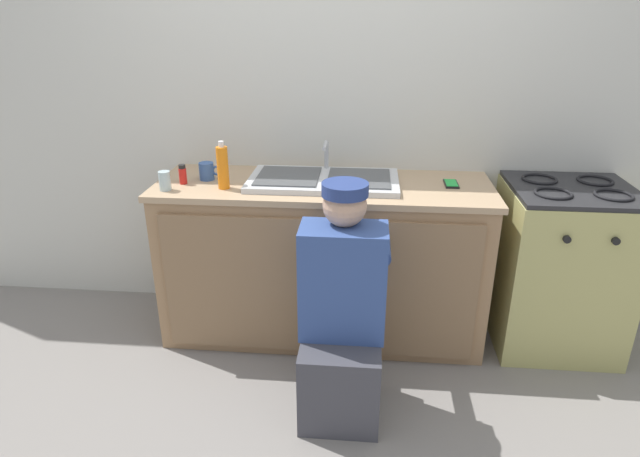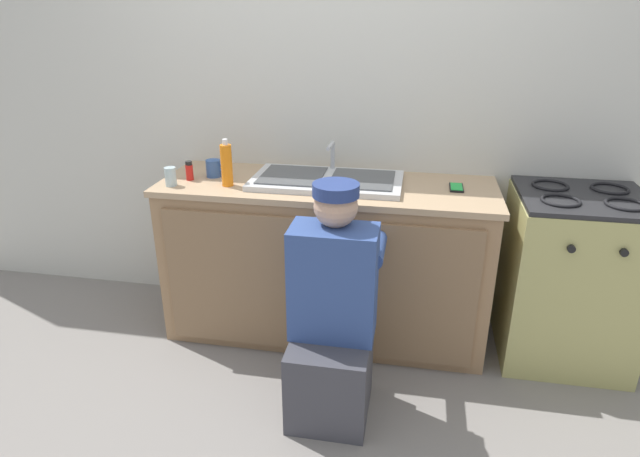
# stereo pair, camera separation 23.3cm
# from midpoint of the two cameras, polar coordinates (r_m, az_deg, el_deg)

# --- Properties ---
(ground_plane) EXTENTS (12.00, 12.00, 0.00)m
(ground_plane) POSITION_cam_midpoint_polar(r_m,az_deg,el_deg) (3.03, 1.91, -13.53)
(ground_plane) COLOR gray
(back_wall) EXTENTS (6.00, 0.10, 2.50)m
(back_wall) POSITION_cam_midpoint_polar(r_m,az_deg,el_deg) (3.13, 4.08, 12.74)
(back_wall) COLOR silver
(back_wall) RESTS_ON ground_plane
(counter_cabinet) EXTENTS (1.77, 0.62, 0.87)m
(counter_cabinet) POSITION_cam_midpoint_polar(r_m,az_deg,el_deg) (3.05, 2.86, -3.68)
(counter_cabinet) COLOR #997551
(counter_cabinet) RESTS_ON ground_plane
(countertop) EXTENTS (1.81, 0.62, 0.03)m
(countertop) POSITION_cam_midpoint_polar(r_m,az_deg,el_deg) (2.88, 3.06, 4.49)
(countertop) COLOR tan
(countertop) RESTS_ON counter_cabinet
(sink_double_basin) EXTENTS (0.80, 0.44, 0.19)m
(sink_double_basin) POSITION_cam_midpoint_polar(r_m,az_deg,el_deg) (2.88, 3.08, 5.18)
(sink_double_basin) COLOR silver
(sink_double_basin) RESTS_ON countertop
(stove_range) EXTENTS (0.64, 0.62, 0.93)m
(stove_range) POSITION_cam_midpoint_polar(r_m,az_deg,el_deg) (3.17, 27.00, -4.71)
(stove_range) COLOR tan
(stove_range) RESTS_ON ground_plane
(plumber_person) EXTENTS (0.42, 0.61, 1.10)m
(plumber_person) POSITION_cam_midpoint_polar(r_m,az_deg,el_deg) (2.45, 4.08, -10.13)
(plumber_person) COLOR #3F3F47
(plumber_person) RESTS_ON ground_plane
(soap_bottle_orange) EXTENTS (0.06, 0.06, 0.25)m
(soap_bottle_orange) POSITION_cam_midpoint_polar(r_m,az_deg,el_deg) (2.83, -7.61, 6.72)
(soap_bottle_orange) COLOR orange
(soap_bottle_orange) RESTS_ON countertop
(water_glass) EXTENTS (0.06, 0.06, 0.10)m
(water_glass) POSITION_cam_midpoint_polar(r_m,az_deg,el_deg) (2.90, -13.45, 5.37)
(water_glass) COLOR #ADC6CC
(water_glass) RESTS_ON countertop
(spice_bottle_red) EXTENTS (0.04, 0.04, 0.10)m
(spice_bottle_red) POSITION_cam_midpoint_polar(r_m,az_deg,el_deg) (2.98, -11.59, 6.01)
(spice_bottle_red) COLOR red
(spice_bottle_red) RESTS_ON countertop
(cell_phone) EXTENTS (0.07, 0.14, 0.01)m
(cell_phone) POSITION_cam_midpoint_polar(r_m,az_deg,el_deg) (2.91, 16.60, 4.18)
(cell_phone) COLOR black
(cell_phone) RESTS_ON countertop
(coffee_mug) EXTENTS (0.13, 0.08, 0.10)m
(coffee_mug) POSITION_cam_midpoint_polar(r_m,az_deg,el_deg) (3.02, -9.08, 6.33)
(coffee_mug) COLOR #335699
(coffee_mug) RESTS_ON countertop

